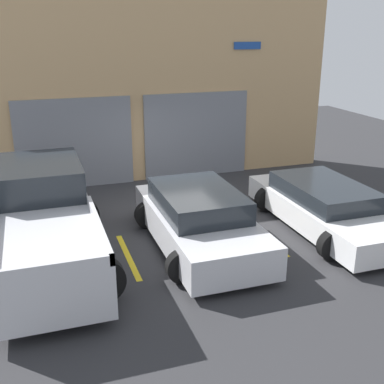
% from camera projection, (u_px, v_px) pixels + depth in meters
% --- Properties ---
extents(ground_plane, '(28.00, 28.00, 0.00)m').
position_uv_depth(ground_plane, '(172.00, 213.00, 12.49)').
color(ground_plane, '#2D2D30').
extents(shophouse_building, '(12.17, 0.68, 5.39)m').
position_uv_depth(shophouse_building, '(140.00, 94.00, 14.56)').
color(shophouse_building, tan).
rests_on(shophouse_building, ground).
extents(pickup_truck, '(2.48, 5.12, 1.83)m').
position_uv_depth(pickup_truck, '(45.00, 223.00, 9.62)').
color(pickup_truck, silver).
rests_on(pickup_truck, ground).
extents(sedan_white, '(2.21, 4.72, 1.10)m').
position_uv_depth(sedan_white, '(325.00, 207.00, 11.41)').
color(sedan_white, white).
rests_on(sedan_white, ground).
extents(sedan_side, '(2.27, 4.40, 1.28)m').
position_uv_depth(sedan_side, '(199.00, 220.00, 10.43)').
color(sedan_side, silver).
rests_on(sedan_side, ground).
extents(parking_stripe_left, '(0.12, 2.20, 0.01)m').
position_uv_depth(parking_stripe_left, '(128.00, 256.00, 10.12)').
color(parking_stripe_left, gold).
rests_on(parking_stripe_left, ground).
extents(parking_stripe_centre, '(0.12, 2.20, 0.01)m').
position_uv_depth(parking_stripe_centre, '(264.00, 236.00, 11.08)').
color(parking_stripe_centre, gold).
rests_on(parking_stripe_centre, ground).
extents(parking_stripe_right, '(0.12, 2.20, 0.01)m').
position_uv_depth(parking_stripe_right, '(378.00, 220.00, 12.04)').
color(parking_stripe_right, gold).
rests_on(parking_stripe_right, ground).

